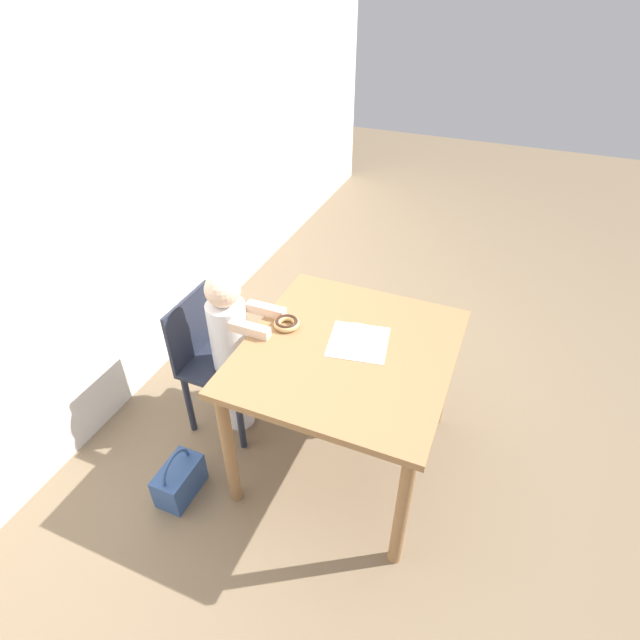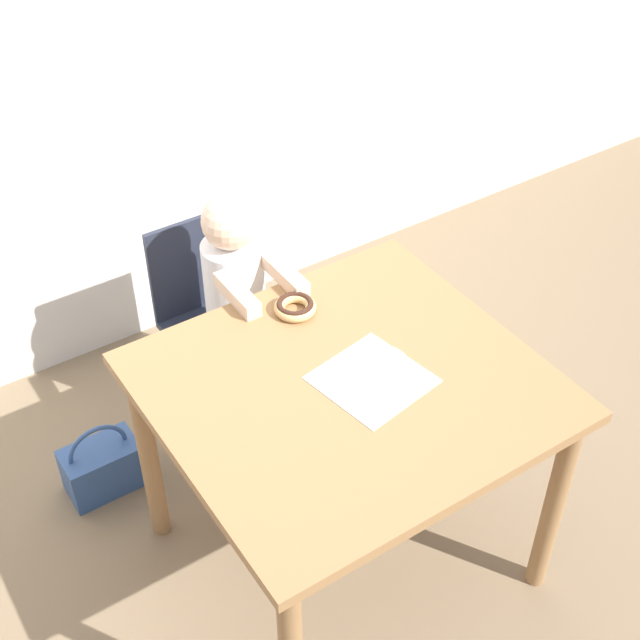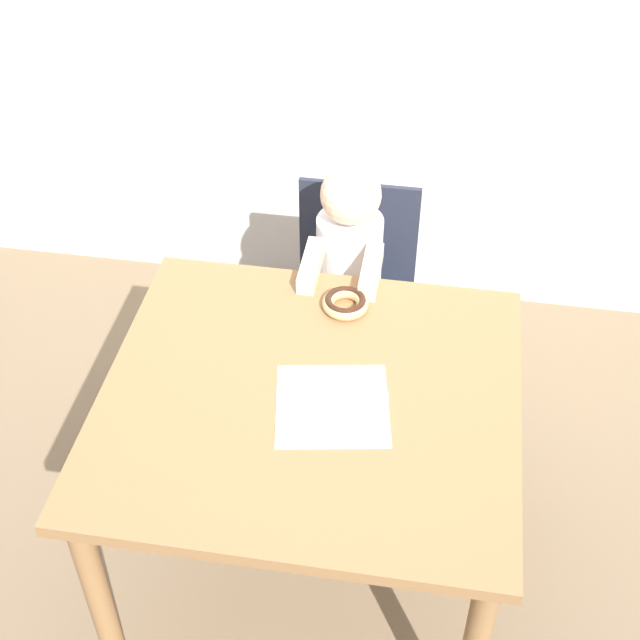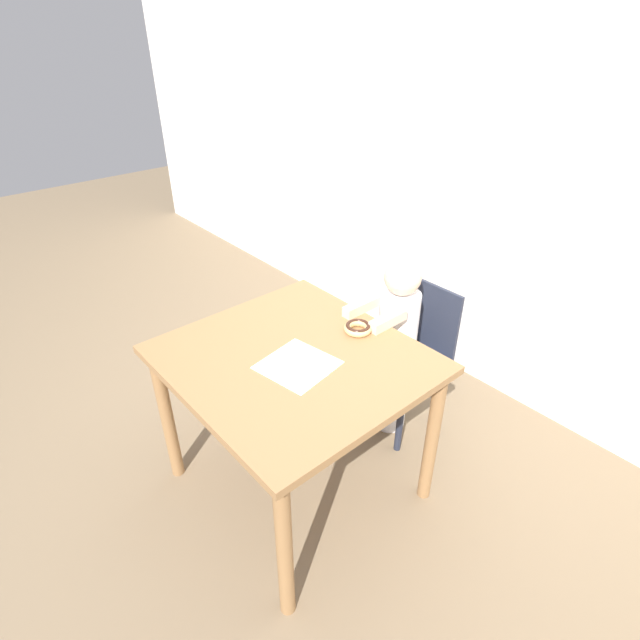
{
  "view_description": "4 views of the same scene",
  "coord_description": "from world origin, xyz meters",
  "px_view_note": "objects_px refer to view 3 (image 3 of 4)",
  "views": [
    {
      "loc": [
        -1.68,
        -0.56,
        2.26
      ],
      "look_at": [
        0.0,
        0.14,
        0.9
      ],
      "focal_mm": 28.0,
      "sensor_mm": 36.0,
      "label": 1
    },
    {
      "loc": [
        -1.02,
        -1.41,
        2.46
      ],
      "look_at": [
        0.0,
        0.14,
        0.9
      ],
      "focal_mm": 50.0,
      "sensor_mm": 36.0,
      "label": 2
    },
    {
      "loc": [
        0.27,
        -1.48,
        2.36
      ],
      "look_at": [
        0.0,
        0.14,
        0.9
      ],
      "focal_mm": 50.0,
      "sensor_mm": 36.0,
      "label": 3
    },
    {
      "loc": [
        1.35,
        -1.03,
        2.0
      ],
      "look_at": [
        0.0,
        0.14,
        0.9
      ],
      "focal_mm": 28.0,
      "sensor_mm": 36.0,
      "label": 4
    }
  ],
  "objects_px": {
    "child_figure": "(348,298)",
    "donut": "(345,303)",
    "chair": "(352,301)",
    "handbag": "(197,369)"
  },
  "relations": [
    {
      "from": "chair",
      "to": "handbag",
      "type": "relative_size",
      "value": 2.78
    },
    {
      "from": "child_figure",
      "to": "donut",
      "type": "distance_m",
      "value": 0.41
    },
    {
      "from": "chair",
      "to": "donut",
      "type": "relative_size",
      "value": 6.41
    },
    {
      "from": "child_figure",
      "to": "donut",
      "type": "xyz_separation_m",
      "value": [
        0.03,
        -0.32,
        0.26
      ]
    },
    {
      "from": "donut",
      "to": "handbag",
      "type": "relative_size",
      "value": 0.43
    },
    {
      "from": "chair",
      "to": "handbag",
      "type": "distance_m",
      "value": 0.64
    },
    {
      "from": "handbag",
      "to": "donut",
      "type": "bearing_deg",
      "value": -31.57
    },
    {
      "from": "chair",
      "to": "child_figure",
      "type": "distance_m",
      "value": 0.15
    },
    {
      "from": "child_figure",
      "to": "donut",
      "type": "height_order",
      "value": "child_figure"
    },
    {
      "from": "child_figure",
      "to": "donut",
      "type": "bearing_deg",
      "value": -84.22
    }
  ]
}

